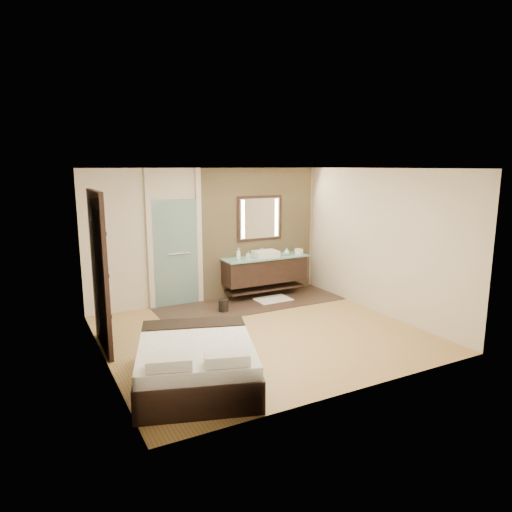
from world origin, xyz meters
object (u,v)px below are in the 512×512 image
vanity (265,270)px  waste_bin (224,306)px  bed (196,362)px  mirror_unit (260,218)px

vanity → waste_bin: 1.40m
bed → vanity: bearing=66.7°
mirror_unit → waste_bin: size_ratio=4.45×
mirror_unit → bed: (-2.69, -3.31, -1.36)m
bed → waste_bin: size_ratio=9.10×
mirror_unit → waste_bin: mirror_unit is taller
mirror_unit → waste_bin: bearing=-146.8°
bed → waste_bin: bearing=77.4°
vanity → waste_bin: vanity is taller
vanity → waste_bin: bearing=-155.6°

